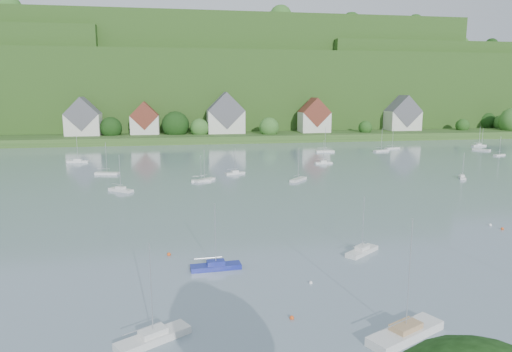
% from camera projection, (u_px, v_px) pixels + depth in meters
% --- Properties ---
extents(far_shore_strip, '(600.00, 60.00, 3.00)m').
position_uv_depth(far_shore_strip, '(213.00, 134.00, 216.45)').
color(far_shore_strip, '#2A4C1C').
rests_on(far_shore_strip, ground).
extents(forested_ridge, '(620.00, 181.22, 69.89)m').
position_uv_depth(forested_ridge, '(204.00, 89.00, 279.16)').
color(forested_ridge, '#1F4115').
rests_on(forested_ridge, ground).
extents(village_building_0, '(14.00, 10.40, 16.00)m').
position_uv_depth(village_building_0, '(83.00, 120.00, 193.26)').
color(village_building_0, silver).
rests_on(village_building_0, far_shore_strip).
extents(village_building_1, '(12.00, 9.36, 14.00)m').
position_uv_depth(village_building_1, '(145.00, 121.00, 199.49)').
color(village_building_1, silver).
rests_on(village_building_1, far_shore_strip).
extents(village_building_2, '(16.00, 11.44, 18.00)m').
position_uv_depth(village_building_2, '(226.00, 116.00, 204.07)').
color(village_building_2, silver).
rests_on(village_building_2, far_shore_strip).
extents(village_building_3, '(13.00, 10.40, 15.50)m').
position_uv_depth(village_building_3, '(314.00, 118.00, 208.93)').
color(village_building_3, silver).
rests_on(village_building_3, far_shore_strip).
extents(village_building_4, '(15.00, 10.40, 16.50)m').
position_uv_depth(village_building_4, '(403.00, 116.00, 220.26)').
color(village_building_4, silver).
rests_on(village_building_4, far_shore_strip).
extents(near_sailboat_0, '(6.52, 4.91, 8.79)m').
position_uv_depth(near_sailboat_0, '(153.00, 337.00, 39.32)').
color(near_sailboat_0, silver).
rests_on(near_sailboat_0, ground).
extents(near_sailboat_1, '(6.14, 2.12, 8.14)m').
position_uv_depth(near_sailboat_1, '(216.00, 266.00, 55.40)').
color(near_sailboat_1, navy).
rests_on(near_sailboat_1, ground).
extents(near_sailboat_2, '(8.09, 5.40, 10.67)m').
position_uv_depth(near_sailboat_2, '(406.00, 332.00, 39.99)').
color(near_sailboat_2, silver).
rests_on(near_sailboat_2, ground).
extents(near_sailboat_3, '(5.53, 4.70, 7.71)m').
position_uv_depth(near_sailboat_3, '(362.00, 250.00, 60.82)').
color(near_sailboat_3, silver).
rests_on(near_sailboat_3, ground).
extents(mooring_buoy_0, '(0.43, 0.43, 0.43)m').
position_uv_depth(mooring_buoy_0, '(292.00, 319.00, 43.33)').
color(mooring_buoy_0, '#E95118').
rests_on(mooring_buoy_0, ground).
extents(mooring_buoy_1, '(0.39, 0.39, 0.39)m').
position_uv_depth(mooring_buoy_1, '(311.00, 284.00, 51.29)').
color(mooring_buoy_1, white).
rests_on(mooring_buoy_1, ground).
extents(mooring_buoy_2, '(0.45, 0.45, 0.45)m').
position_uv_depth(mooring_buoy_2, '(502.00, 229.00, 71.51)').
color(mooring_buoy_2, '#E95118').
rests_on(mooring_buoy_2, ground).
extents(mooring_buoy_3, '(0.50, 0.50, 0.50)m').
position_uv_depth(mooring_buoy_3, '(169.00, 255.00, 60.20)').
color(mooring_buoy_3, '#E95118').
rests_on(mooring_buoy_3, ground).
extents(mooring_buoy_4, '(0.44, 0.44, 0.44)m').
position_uv_depth(mooring_buoy_4, '(490.00, 226.00, 73.56)').
color(mooring_buoy_4, white).
rests_on(mooring_buoy_4, ground).
extents(far_sailboat_cluster, '(188.65, 69.44, 8.77)m').
position_uv_depth(far_sailboat_cluster, '(264.00, 161.00, 139.36)').
color(far_sailboat_cluster, silver).
rests_on(far_sailboat_cluster, ground).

